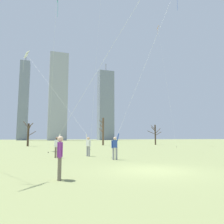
% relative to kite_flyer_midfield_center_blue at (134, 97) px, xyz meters
% --- Properties ---
extents(ground_plane, '(400.00, 400.00, 0.00)m').
position_rel_kite_flyer_midfield_center_blue_xyz_m(ground_plane, '(-1.54, -5.32, -4.65)').
color(ground_plane, '#848E56').
extents(kite_flyer_midfield_center_blue, '(7.04, 0.72, 16.21)m').
position_rel_kite_flyer_midfield_center_blue_xyz_m(kite_flyer_midfield_center_blue, '(0.00, 0.00, 0.00)').
color(kite_flyer_midfield_center_blue, gray).
rests_on(kite_flyer_midfield_center_blue, ground).
extents(kite_flyer_midfield_right_white, '(6.33, 10.99, 12.65)m').
position_rel_kite_flyer_midfield_center_blue_xyz_m(kite_flyer_midfield_right_white, '(-4.08, 5.64, -1.19)').
color(kite_flyer_midfield_right_white, gray).
rests_on(kite_flyer_midfield_right_white, ground).
extents(kite_flyer_foreground_left_purple, '(7.31, 8.45, 15.50)m').
position_rel_kite_flyer_midfield_center_blue_xyz_m(kite_flyer_foreground_left_purple, '(-4.56, 1.78, -2.05)').
color(kite_flyer_foreground_left_purple, '#726656').
rests_on(kite_flyer_foreground_left_purple, ground).
extents(bystander_strolling_midfield, '(0.24, 0.51, 1.62)m').
position_rel_kite_flyer_midfield_center_blue_xyz_m(bystander_strolling_midfield, '(-5.98, -6.26, -3.74)').
color(bystander_strolling_midfield, '#726656').
rests_on(bystander_strolling_midfield, ground).
extents(distant_kite_drifting_right_teal, '(0.31, 5.04, 14.87)m').
position_rel_kite_flyer_midfield_center_blue_xyz_m(distant_kite_drifting_right_teal, '(-5.69, 4.71, 8.49)').
color(distant_kite_drifting_right_teal, teal).
rests_on(distant_kite_drifting_right_teal, ground).
extents(distant_kite_high_overhead_orange, '(0.51, 5.57, 24.36)m').
position_rel_kite_flyer_midfield_center_blue_xyz_m(distant_kite_high_overhead_orange, '(15.31, 20.61, 16.81)').
color(distant_kite_high_overhead_orange, orange).
rests_on(distant_kite_high_overhead_orange, ground).
extents(bare_tree_leftmost, '(2.42, 2.38, 4.68)m').
position_rel_kite_flyer_midfield_center_blue_xyz_m(bare_tree_leftmost, '(-8.56, 28.21, -2.28)').
color(bare_tree_leftmost, '#423326').
rests_on(bare_tree_leftmost, ground).
extents(bare_tree_left_of_center, '(3.26, 2.04, 4.48)m').
position_rel_kite_flyer_midfield_center_blue_xyz_m(bare_tree_left_of_center, '(18.04, 27.89, -2.24)').
color(bare_tree_left_of_center, '#423326').
rests_on(bare_tree_left_of_center, ground).
extents(bare_tree_center, '(1.43, 2.17, 5.79)m').
position_rel_kite_flyer_midfield_center_blue_xyz_m(bare_tree_center, '(6.11, 28.95, -1.66)').
color(bare_tree_center, brown).
rests_on(bare_tree_center, ground).
extents(skyline_tall_tower, '(11.07, 5.38, 53.60)m').
position_rel_kite_flyer_midfield_center_blue_xyz_m(skyline_tall_tower, '(3.61, 116.88, 22.15)').
color(skyline_tall_tower, '#9EA3AD').
rests_on(skyline_tall_tower, ground).
extents(skyline_mid_tower_right, '(10.85, 7.23, 55.69)m').
position_rel_kite_flyer_midfield_center_blue_xyz_m(skyline_mid_tower_right, '(38.30, 131.12, 20.29)').
color(skyline_mid_tower_right, gray).
rests_on(skyline_mid_tower_right, ground).
extents(skyline_short_annex, '(5.84, 9.12, 55.91)m').
position_rel_kite_flyer_midfield_center_blue_xyz_m(skyline_short_annex, '(-16.66, 132.28, 20.82)').
color(skyline_short_annex, gray).
rests_on(skyline_short_annex, ground).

